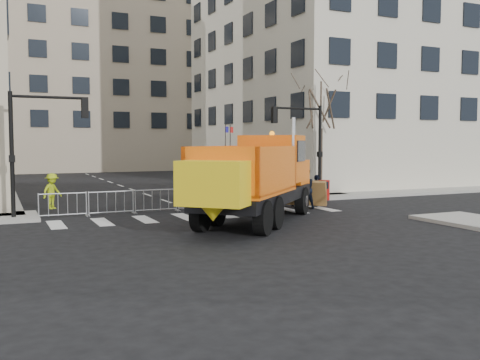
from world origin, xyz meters
name	(u,v)px	position (x,y,z in m)	size (l,w,h in m)	color
ground	(265,235)	(0.00, 0.00, 0.00)	(120.00, 120.00, 0.00)	black
sidewalk_back	(187,207)	(0.00, 8.50, 0.07)	(64.00, 5.00, 0.15)	gray
building_far	(70,71)	(0.00, 52.00, 12.00)	(30.00, 18.00, 24.00)	tan
traffic_light_left	(12,156)	(-8.00, 7.50, 2.70)	(0.18, 0.18, 5.40)	black
traffic_light_right	(320,152)	(8.50, 9.50, 2.70)	(0.18, 0.18, 5.40)	black
crowd_barriers	(178,200)	(-0.75, 7.60, 0.55)	(12.60, 0.60, 1.10)	#9EA0A5
street_tree	(321,135)	(9.20, 10.50, 3.75)	(3.00, 3.00, 7.50)	#382B21
plow_truck	(255,176)	(0.90, 2.61, 1.92)	(9.93, 10.04, 4.33)	black
cop_a	(294,190)	(5.35, 7.00, 0.84)	(0.62, 0.40, 1.69)	black
cop_b	(305,189)	(5.24, 5.77, 0.99)	(0.97, 0.75, 1.99)	black
cop_c	(317,191)	(6.28, 6.36, 0.82)	(0.96, 0.40, 1.63)	black
worker	(52,191)	(-6.25, 9.69, 0.99)	(1.09, 0.62, 1.68)	#A8C216
newspaper_box	(324,190)	(7.51, 7.53, 0.70)	(0.45, 0.40, 1.10)	#A7110C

